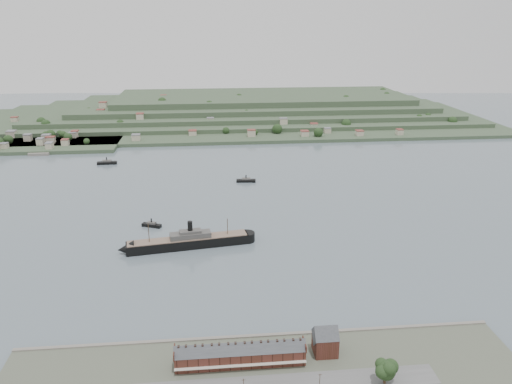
{
  "coord_description": "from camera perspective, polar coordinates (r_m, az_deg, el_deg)",
  "views": [
    {
      "loc": [
        -20.69,
        -344.2,
        141.11
      ],
      "look_at": [
        16.25,
        30.0,
        10.18
      ],
      "focal_mm": 35.0,
      "sensor_mm": 36.0,
      "label": 1
    }
  ],
  "objects": [
    {
      "name": "far_peninsula",
      "position": [
        750.11,
        -1.86,
        9.27
      ],
      "size": [
        760.0,
        309.0,
        30.0
      ],
      "color": "#354930",
      "rests_on": "ground"
    },
    {
      "name": "ferry_west",
      "position": [
        533.99,
        -16.67,
        3.25
      ],
      "size": [
        19.8,
        6.18,
        7.35
      ],
      "color": "black",
      "rests_on": "ground"
    },
    {
      "name": "gabled_building",
      "position": [
        229.05,
        7.92,
        -16.49
      ],
      "size": [
        10.4,
        10.18,
        14.09
      ],
      "color": "#442218",
      "rests_on": "ground"
    },
    {
      "name": "fig_tree",
      "position": [
        217.24,
        14.71,
        -19.03
      ],
      "size": [
        10.12,
        8.76,
        11.29
      ],
      "color": "#412F1E",
      "rests_on": "ground"
    },
    {
      "name": "ground",
      "position": [
        372.58,
        -2.04,
        -3.07
      ],
      "size": [
        1400.0,
        1400.0,
        0.0
      ],
      "primitive_type": "plane",
      "color": "slate",
      "rests_on": "ground"
    },
    {
      "name": "steamship",
      "position": [
        328.76,
        -8.13,
        -5.67
      ],
      "size": [
        89.21,
        22.87,
        21.46
      ],
      "color": "black",
      "rests_on": "ground"
    },
    {
      "name": "ferry_east",
      "position": [
        455.25,
        -1.15,
        1.35
      ],
      "size": [
        17.86,
        6.32,
        6.57
      ],
      "color": "black",
      "rests_on": "ground"
    },
    {
      "name": "tugboat",
      "position": [
        365.39,
        -11.84,
        -3.69
      ],
      "size": [
        14.6,
        8.84,
        6.4
      ],
      "color": "black",
      "rests_on": "ground"
    },
    {
      "name": "terrace_row",
      "position": [
        221.77,
        -1.81,
        -18.07
      ],
      "size": [
        55.6,
        9.8,
        11.07
      ],
      "color": "#442218",
      "rests_on": "ground"
    }
  ]
}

